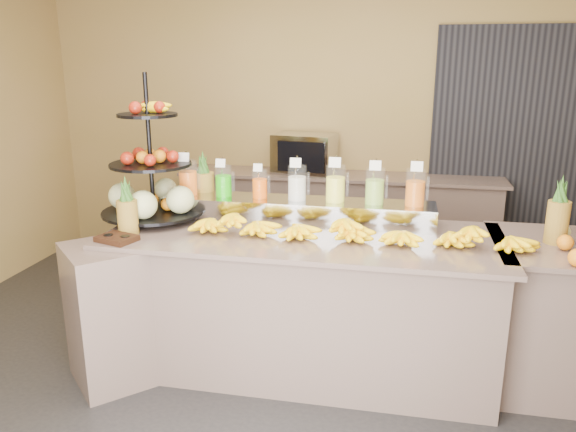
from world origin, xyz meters
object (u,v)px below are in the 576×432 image
(banana_heap, at_px, (349,227))
(fruit_stand, at_px, (159,184))
(condiment_caddy, at_px, (117,238))
(oven_warmer, at_px, (305,153))
(pitcher_tray, at_px, (297,210))

(banana_heap, relative_size, fruit_stand, 2.11)
(banana_heap, bearing_deg, condiment_caddy, -165.98)
(condiment_caddy, bearing_deg, oven_warmer, 72.04)
(pitcher_tray, height_order, oven_warmer, oven_warmer)
(fruit_stand, distance_m, condiment_caddy, 0.56)
(fruit_stand, bearing_deg, banana_heap, -12.44)
(fruit_stand, bearing_deg, condiment_caddy, -102.83)
(pitcher_tray, height_order, fruit_stand, fruit_stand)
(fruit_stand, bearing_deg, pitcher_tray, 3.91)
(oven_warmer, bearing_deg, pitcher_tray, -74.16)
(pitcher_tray, relative_size, banana_heap, 0.89)
(condiment_caddy, xyz_separation_m, oven_warmer, (0.75, 2.33, 0.17))
(pitcher_tray, distance_m, fruit_stand, 0.96)
(pitcher_tray, relative_size, oven_warmer, 3.25)
(banana_heap, distance_m, oven_warmer, 2.08)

